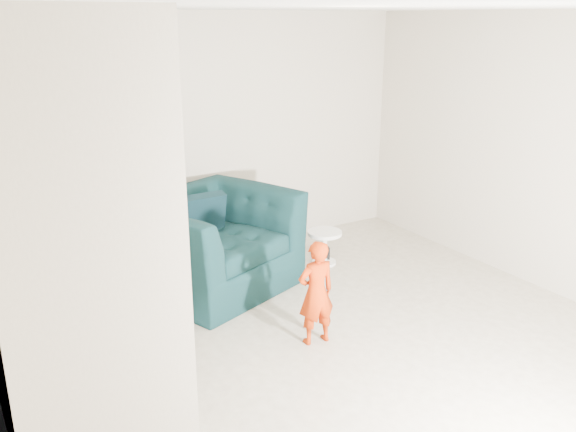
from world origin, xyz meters
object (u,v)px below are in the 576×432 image
object	(u,v)px
toddler	(316,293)
side_table	(325,242)
armchair	(213,243)
staircase	(65,279)

from	to	relation	value
toddler	side_table	bearing A→B (deg)	-122.95
armchair	side_table	xyz separation A→B (m)	(1.30, -0.07, -0.22)
side_table	staircase	bearing A→B (deg)	-157.89
toddler	side_table	xyz separation A→B (m)	(1.03, 1.39, -0.20)
toddler	side_table	world-z (taller)	toddler
armchair	staircase	world-z (taller)	staircase
armchair	staircase	distance (m)	2.13
armchair	toddler	distance (m)	1.48
armchair	staircase	bearing A→B (deg)	-162.70
side_table	staircase	distance (m)	3.26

